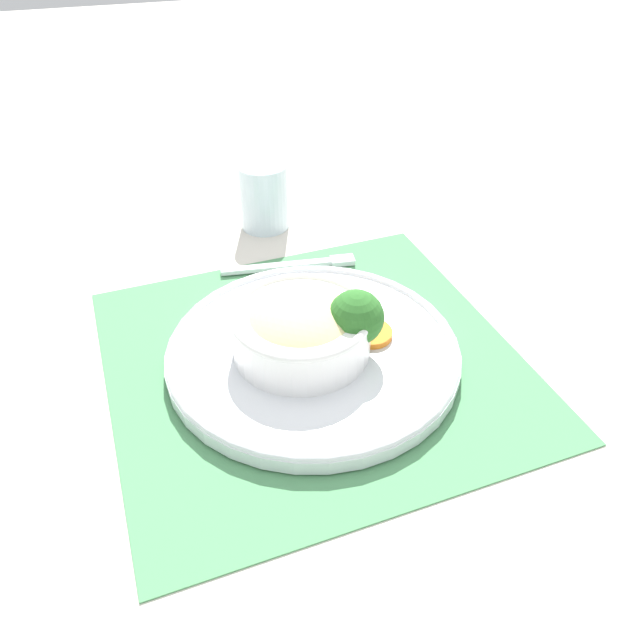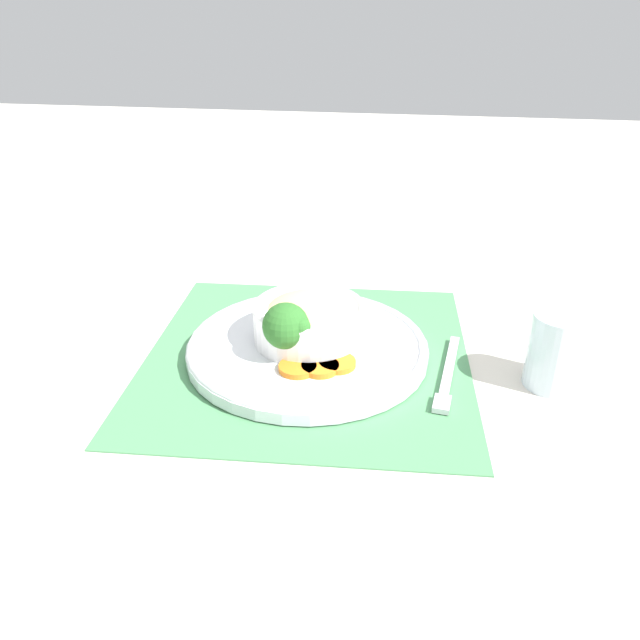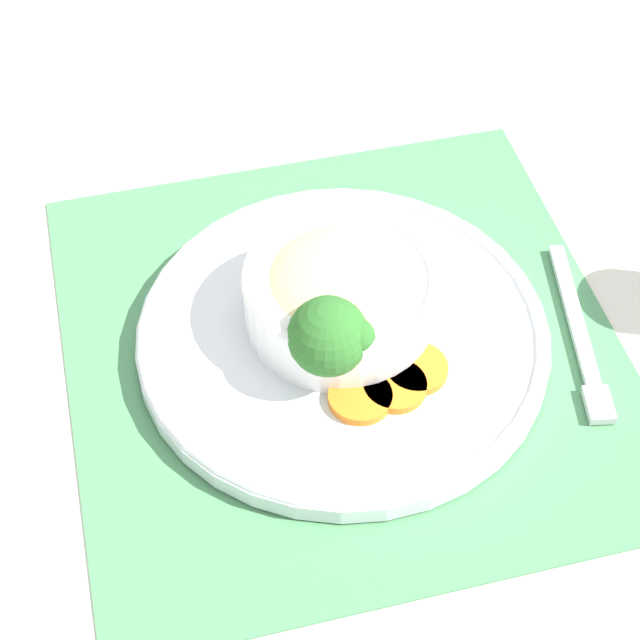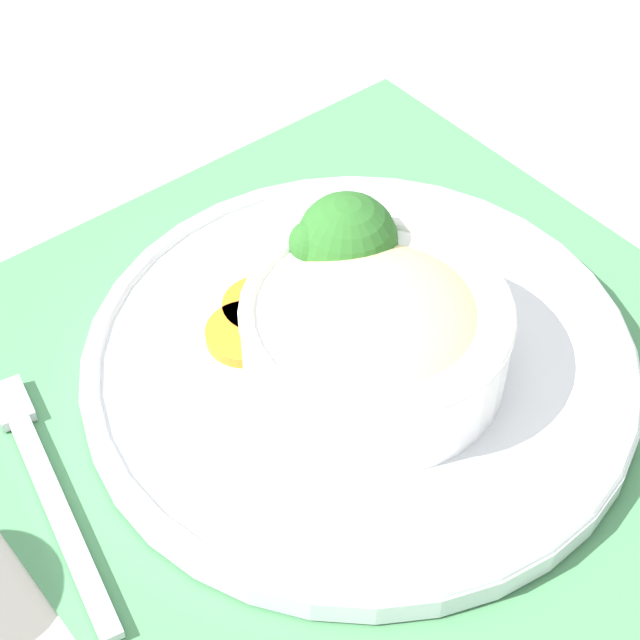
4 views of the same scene
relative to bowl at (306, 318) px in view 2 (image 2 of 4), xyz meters
The scene contains 10 objects.
ground_plane 0.05m from the bowl, 105.65° to the left, with size 4.00×4.00×0.00m, color beige.
placemat 0.05m from the bowl, 105.65° to the left, with size 0.47×0.48×0.00m.
plate 0.04m from the bowl, 105.65° to the left, with size 0.33×0.33×0.02m.
bowl is the anchor object (origin of this frame).
broccoli_floret 0.06m from the bowl, 74.18° to the left, with size 0.06×0.06×0.08m.
carrot_slice_near 0.09m from the bowl, 95.80° to the left, with size 0.05×0.05×0.01m.
carrot_slice_middle 0.09m from the bowl, 112.45° to the left, with size 0.05×0.05×0.01m.
carrot_slice_far 0.09m from the bowl, 129.19° to the left, with size 0.05×0.05×0.01m.
water_glass 0.32m from the bowl, behind, with size 0.07×0.07×0.10m.
fork 0.20m from the bowl, 164.67° to the left, with size 0.04×0.18×0.01m.
Camera 2 is at (-0.14, 0.72, 0.44)m, focal length 35.00 mm.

